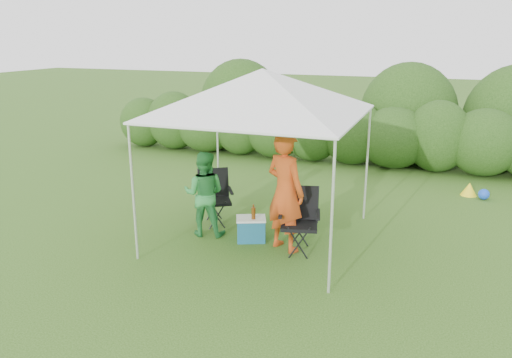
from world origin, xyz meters
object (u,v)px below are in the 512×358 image
(man, at_px, (285,192))
(cooler, at_px, (251,229))
(canopy, at_px, (262,92))
(chair_left, at_px, (214,193))
(woman, at_px, (204,194))
(chair_right, at_px, (300,216))

(man, distance_m, cooler, 0.99)
(canopy, xyz_separation_m, chair_left, (-1.05, 0.35, -1.90))
(canopy, distance_m, woman, 1.99)
(canopy, xyz_separation_m, woman, (-0.96, -0.24, -1.73))
(man, bearing_deg, canopy, -8.26)
(canopy, distance_m, cooler, 2.27)
(chair_right, bearing_deg, chair_left, 146.91)
(man, xyz_separation_m, cooler, (-0.62, 0.12, -0.76))
(woman, relative_size, cooler, 2.52)
(canopy, bearing_deg, man, -33.21)
(man, bearing_deg, cooler, 14.38)
(cooler, bearing_deg, chair_right, -27.23)
(man, height_order, woman, man)
(chair_right, height_order, cooler, chair_right)
(chair_right, height_order, woman, woman)
(chair_left, xyz_separation_m, woman, (0.09, -0.58, 0.17))
(canopy, xyz_separation_m, cooler, (-0.11, -0.22, -2.26))
(canopy, relative_size, cooler, 5.32)
(cooler, bearing_deg, man, -33.48)
(chair_right, relative_size, cooler, 1.75)
(chair_right, bearing_deg, canopy, 145.43)
(chair_right, distance_m, cooler, 0.94)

